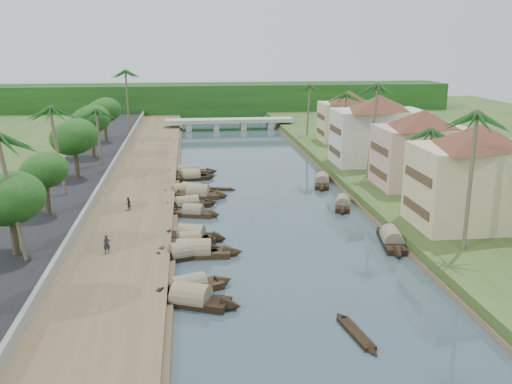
{
  "coord_description": "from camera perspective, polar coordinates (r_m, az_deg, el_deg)",
  "views": [
    {
      "loc": [
        -9.0,
        -53.51,
        19.12
      ],
      "look_at": [
        -1.42,
        10.32,
        2.0
      ],
      "focal_mm": 40.0,
      "sensor_mm": 36.0,
      "label": 1
    }
  ],
  "objects": [
    {
      "name": "sampan_2",
      "position": [
        52.72,
        -6.22,
        -5.95
      ],
      "size": [
        9.32,
        2.51,
        2.4
      ],
      "rotation": [
        0.0,
        0.0,
        -0.07
      ],
      "color": "black",
      "rests_on": "ground"
    },
    {
      "name": "sampan_16",
      "position": [
        78.65,
        6.62,
        1.06
      ],
      "size": [
        3.76,
        9.25,
        2.22
      ],
      "rotation": [
        0.0,
        0.0,
        1.34
      ],
      "color": "black",
      "rests_on": "ground"
    },
    {
      "name": "sampan_1",
      "position": [
        43.59,
        -6.5,
        -10.59
      ],
      "size": [
        8.2,
        4.94,
        2.39
      ],
      "rotation": [
        0.0,
        0.0,
        -0.41
      ],
      "color": "black",
      "rests_on": "ground"
    },
    {
      "name": "palm_8",
      "position": [
        113.0,
        -12.87,
        11.54
      ],
      "size": [
        3.2,
        3.2,
        13.67
      ],
      "color": "#6B6047",
      "rests_on": "ground"
    },
    {
      "name": "retaining_wall",
      "position": [
        76.45,
        -15.01,
        0.96
      ],
      "size": [
        0.4,
        180.0,
        1.1
      ],
      "primitive_type": "cube",
      "color": "slate",
      "rests_on": "left_bank"
    },
    {
      "name": "person_near",
      "position": [
        52.4,
        -14.69,
        -5.09
      ],
      "size": [
        0.7,
        0.57,
        1.66
      ],
      "primitive_type": "imported",
      "rotation": [
        0.0,
        0.0,
        0.32
      ],
      "color": "#27252D",
      "rests_on": "left_bank"
    },
    {
      "name": "tree_5",
      "position": [
        106.71,
        -14.95,
        7.81
      ],
      "size": [
        5.27,
        5.27,
        7.7
      ],
      "color": "#4F402D",
      "rests_on": "ground"
    },
    {
      "name": "sampan_0",
      "position": [
        45.53,
        -6.76,
        -9.45
      ],
      "size": [
        7.78,
        4.36,
        2.07
      ],
      "rotation": [
        0.0,
        0.0,
        0.39
      ],
      "color": "black",
      "rests_on": "ground"
    },
    {
      "name": "ground",
      "position": [
        57.53,
        2.63,
        -4.51
      ],
      "size": [
        220.0,
        220.0,
        0.0
      ],
      "primitive_type": "plane",
      "color": "#32434B",
      "rests_on": "ground"
    },
    {
      "name": "palm_3",
      "position": [
        93.46,
        8.9,
        9.53
      ],
      "size": [
        3.2,
        3.2,
        11.22
      ],
      "color": "#6B6047",
      "rests_on": "ground"
    },
    {
      "name": "sampan_15",
      "position": [
        68.17,
        8.66,
        -1.19
      ],
      "size": [
        3.33,
        7.36,
        1.97
      ],
      "rotation": [
        0.0,
        0.0,
        1.3
      ],
      "color": "black",
      "rests_on": "ground"
    },
    {
      "name": "palm_4",
      "position": [
        48.98,
        -23.38,
        4.82
      ],
      "size": [
        3.2,
        3.2,
        11.95
      ],
      "color": "#6B6047",
      "rests_on": "ground"
    },
    {
      "name": "sampan_5",
      "position": [
        56.81,
        -6.48,
        -4.4
      ],
      "size": [
        7.55,
        3.65,
        2.33
      ],
      "rotation": [
        0.0,
        0.0,
        -0.26
      ],
      "color": "black",
      "rests_on": "ground"
    },
    {
      "name": "sampan_6",
      "position": [
        64.49,
        -6.31,
        -2.04
      ],
      "size": [
        6.59,
        3.3,
        1.97
      ],
      "rotation": [
        0.0,
        0.0,
        -0.3
      ],
      "color": "black",
      "rests_on": "ground"
    },
    {
      "name": "sampan_7",
      "position": [
        67.76,
        -6.9,
        -1.23
      ],
      "size": [
        7.76,
        3.25,
        2.05
      ],
      "rotation": [
        0.0,
        0.0,
        0.23
      ],
      "color": "black",
      "rests_on": "ground"
    },
    {
      "name": "palm_6",
      "position": [
        86.0,
        -15.57,
        7.77
      ],
      "size": [
        3.2,
        3.2,
        9.56
      ],
      "color": "#6B6047",
      "rests_on": "ground"
    },
    {
      "name": "building_near",
      "position": [
        59.99,
        21.24,
        1.63
      ],
      "size": [
        14.85,
        14.85,
        10.2
      ],
      "color": "beige",
      "rests_on": "right_bank"
    },
    {
      "name": "sampan_14",
      "position": [
        57.07,
        13.42,
        -4.64
      ],
      "size": [
        3.26,
        9.49,
        2.25
      ],
      "rotation": [
        0.0,
        0.0,
        1.4
      ],
      "color": "black",
      "rests_on": "ground"
    },
    {
      "name": "sampan_3",
      "position": [
        52.41,
        -7.08,
        -6.11
      ],
      "size": [
        8.17,
        3.91,
        2.17
      ],
      "rotation": [
        0.0,
        0.0,
        0.29
      ],
      "color": "black",
      "rests_on": "ground"
    },
    {
      "name": "sampan_12",
      "position": [
        84.6,
        -6.78,
        2.03
      ],
      "size": [
        9.0,
        2.3,
        2.13
      ],
      "rotation": [
        0.0,
        0.0,
        0.08
      ],
      "color": "black",
      "rests_on": "ground"
    },
    {
      "name": "building_mid",
      "position": [
        74.61,
        16.26,
        4.29
      ],
      "size": [
        14.11,
        14.11,
        9.7
      ],
      "color": "tan",
      "rests_on": "right_bank"
    },
    {
      "name": "tree_6",
      "position": [
        89.23,
        15.1,
        6.34
      ],
      "size": [
        4.24,
        4.24,
        7.26
      ],
      "color": "#4F402D",
      "rests_on": "ground"
    },
    {
      "name": "building_distant",
      "position": [
        106.39,
        9.18,
        7.58
      ],
      "size": [
        12.62,
        12.62,
        9.2
      ],
      "color": "beige",
      "rests_on": "right_bank"
    },
    {
      "name": "palm_5",
      "position": [
        69.77,
        -19.33,
        7.76
      ],
      "size": [
        3.2,
        3.2,
        11.83
      ],
      "color": "#6B6047",
      "rests_on": "ground"
    },
    {
      "name": "sampan_11",
      "position": [
        81.17,
        -6.5,
        1.49
      ],
      "size": [
        7.28,
        2.7,
        2.07
      ],
      "rotation": [
        0.0,
        0.0,
        0.16
      ],
      "color": "black",
      "rests_on": "ground"
    },
    {
      "name": "sampan_13",
      "position": [
        82.17,
        -6.57,
        1.65
      ],
      "size": [
        7.2,
        2.4,
        1.97
      ],
      "rotation": [
        0.0,
        0.0,
        -0.13
      ],
      "color": "black",
      "rests_on": "ground"
    },
    {
      "name": "palm_2",
      "position": [
        76.95,
        11.61,
        10.17
      ],
      "size": [
        3.2,
        3.2,
        13.83
      ],
      "color": "#6B6047",
      "rests_on": "ground"
    },
    {
      "name": "building_far",
      "position": [
        87.12,
        12.12,
        6.18
      ],
      "size": [
        15.59,
        15.59,
        10.2
      ],
      "color": "beige",
      "rests_on": "right_bank"
    },
    {
      "name": "canoe_0",
      "position": [
        39.96,
        9.94,
        -13.75
      ],
      "size": [
        1.83,
        6.2,
        0.81
      ],
      "rotation": [
        0.0,
        0.0,
        1.74
      ],
      "color": "black",
      "rests_on": "ground"
    },
    {
      "name": "palm_1",
      "position": [
        63.73,
        16.49,
        5.76
      ],
      "size": [
        3.2,
        3.2,
        10.17
      ],
      "color": "#6B6047",
      "rests_on": "ground"
    },
    {
      "name": "left_bank",
      "position": [
        76.17,
        -11.83,
        0.36
      ],
      "size": [
        10.0,
        180.0,
        0.8
      ],
      "primitive_type": "cube",
      "color": "brown",
      "rests_on": "ground"
    },
    {
      "name": "treeline",
      "position": [
        154.51,
        -3.45,
        9.27
      ],
      "size": [
        120.0,
        14.0,
        8.0
      ],
      "color": "#193E11",
      "rests_on": "ground"
    },
    {
      "name": "bridge",
      "position": [
        127.02,
        -2.67,
        7.03
      ],
      "size": [
        28.0,
        4.0,
        2.4
      ],
      "color": "#A6A69B",
      "rests_on": "ground"
    },
    {
      "name": "canoe_1",
      "position": [
        52.91,
        -7.75,
        -6.3
      ],
      "size": [
        4.63,
        1.97,
        0.74
      ],
      "rotation": [
        0.0,
        0.0,
        -0.28
      ],
      "color": "black",
      "rests_on": "ground"
    },
    {
      "name": "tree_1",
      "position": [
        51.82,
        -23.36,
        -0.69
      ],
      "size": [
        5.21,
        5.21,
        7.08
      ],
      "color": "#4F402D",
      "rests_on": "ground"
    },
    {
      "name": "tree_4",
      "position": [
        92.64,
        -16.15,
        6.9
      ],
      "size": [
        5.21,
        5.21,
        7.98
      ],
      "color": "#4F402D",
      "rests_on": "ground"
    },
    {
      "name": "sampan_8",
      "position": [
        72.12,
        -5.83,
        -0.19
      ],
      "size": [
        8.26,
        3.79,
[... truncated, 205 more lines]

